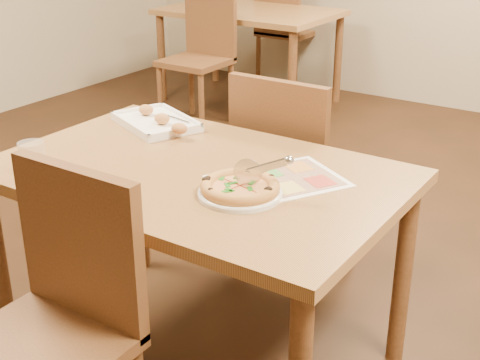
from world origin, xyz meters
The scene contains 12 objects.
dining_table centered at (0.00, 0.00, 0.63)m, with size 1.30×0.85×0.72m.
chair_near centered at (0.00, -0.60, 0.57)m, with size 0.42×0.42×0.47m.
chair_far centered at (0.00, 0.60, 0.57)m, with size 0.42×0.42×0.47m.
bg_table centered at (-1.60, 2.80, 0.63)m, with size 1.30×0.85×0.72m.
bg_chair_near centered at (-1.60, 2.20, 0.57)m, with size 0.42×0.42×0.47m.
bg_chair_far centered at (-1.60, 3.30, 0.57)m, with size 0.42×0.42×0.47m.
plate centered at (0.23, -0.09, 0.73)m, with size 0.25×0.25×0.01m, color white.
pizza centered at (0.23, -0.09, 0.75)m, with size 0.23×0.23×0.04m.
pizza_cutter centered at (0.28, -0.06, 0.81)m, with size 0.15×0.08×0.09m.
appetizer_tray centered at (-0.38, 0.26, 0.74)m, with size 0.40×0.34×0.06m.
glass_tumbler centered at (-0.41, -0.31, 0.77)m, with size 0.08×0.08×0.10m.
menu centered at (0.27, 0.06, 0.72)m, with size 0.28×0.39×0.01m, color white.
Camera 1 is at (1.21, -1.57, 1.53)m, focal length 50.00 mm.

